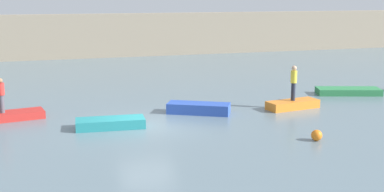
% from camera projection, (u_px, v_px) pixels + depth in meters
% --- Properties ---
extents(ground_plane, '(120.00, 120.00, 0.00)m').
position_uv_depth(ground_plane, '(146.00, 126.00, 22.41)').
color(ground_plane, slate).
extents(embankment_wall, '(80.00, 1.20, 3.99)m').
position_uv_depth(embankment_wall, '(88.00, 36.00, 45.66)').
color(embankment_wall, gray).
rests_on(embankment_wall, ground_plane).
extents(rowboat_red, '(3.84, 1.77, 0.36)m').
position_uv_depth(rowboat_red, '(3.00, 117.00, 23.36)').
color(rowboat_red, red).
rests_on(rowboat_red, ground_plane).
extents(rowboat_teal, '(3.09, 1.38, 0.43)m').
position_uv_depth(rowboat_teal, '(110.00, 123.00, 22.06)').
color(rowboat_teal, teal).
rests_on(rowboat_teal, ground_plane).
extents(rowboat_blue, '(3.19, 2.36, 0.52)m').
position_uv_depth(rowboat_blue, '(199.00, 108.00, 24.70)').
color(rowboat_blue, '#2B4CAD').
rests_on(rowboat_blue, ground_plane).
extents(rowboat_orange, '(2.91, 1.39, 0.43)m').
position_uv_depth(rowboat_orange, '(293.00, 105.00, 25.74)').
color(rowboat_orange, orange).
rests_on(rowboat_orange, ground_plane).
extents(rowboat_green, '(3.88, 2.35, 0.37)m').
position_uv_depth(rowboat_green, '(348.00, 91.00, 29.38)').
color(rowboat_green, '#2D7F47').
rests_on(rowboat_green, ground_plane).
extents(person_red_shirt, '(0.32, 0.32, 1.64)m').
position_uv_depth(person_red_shirt, '(1.00, 94.00, 23.14)').
color(person_red_shirt, '#4C4C56').
rests_on(person_red_shirt, rowboat_red).
extents(person_yellow_shirt, '(0.32, 0.32, 1.81)m').
position_uv_depth(person_yellow_shirt, '(294.00, 81.00, 25.49)').
color(person_yellow_shirt, '#232838').
rests_on(person_yellow_shirt, rowboat_orange).
extents(mooring_buoy, '(0.45, 0.45, 0.45)m').
position_uv_depth(mooring_buoy, '(317.00, 135.00, 20.13)').
color(mooring_buoy, orange).
rests_on(mooring_buoy, ground_plane).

